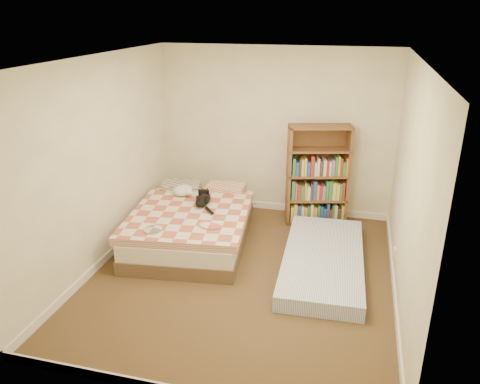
% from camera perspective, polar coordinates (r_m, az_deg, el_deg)
% --- Properties ---
extents(room, '(3.51, 4.01, 2.51)m').
position_cam_1_polar(room, '(5.20, 0.39, 1.46)').
color(room, '#4E3A21').
rests_on(room, ground).
extents(bed, '(1.69, 2.20, 0.55)m').
position_cam_1_polar(bed, '(6.40, -5.74, -3.84)').
color(bed, brown).
rests_on(bed, room).
extents(bookshelf, '(0.95, 0.51, 1.47)m').
position_cam_1_polar(bookshelf, '(6.92, 9.38, 0.62)').
color(bookshelf, brown).
rests_on(bookshelf, room).
extents(floor_mattress, '(1.02, 2.13, 0.19)m').
position_cam_1_polar(floor_mattress, '(5.89, 10.09, -8.20)').
color(floor_mattress, '#7698C5').
rests_on(floor_mattress, room).
extents(black_cat, '(0.28, 0.67, 0.15)m').
position_cam_1_polar(black_cat, '(6.37, -4.40, -0.88)').
color(black_cat, black).
rests_on(black_cat, bed).
extents(white_dog, '(0.34, 0.36, 0.14)m').
position_cam_1_polar(white_dog, '(6.69, -6.95, 0.17)').
color(white_dog, white).
rests_on(white_dog, bed).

